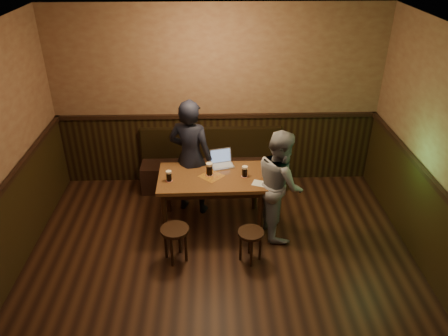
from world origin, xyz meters
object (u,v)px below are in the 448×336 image
person_grey (280,184)px  pint_right (245,171)px  pint_left (169,176)px  stool_left (175,235)px  stool_right (251,237)px  bench (212,169)px  laptop (222,161)px  pint_mid (209,169)px  person_suit (191,158)px  pub_table (212,183)px

person_grey → pint_right: bearing=59.5°
pint_left → person_grey: 1.46m
stool_left → stool_right: size_ratio=1.09×
person_grey → pint_left: bearing=77.8°
bench → laptop: 0.88m
pint_mid → person_suit: person_suit is taller
laptop → pint_right: bearing=-62.3°
person_grey → pint_mid: bearing=67.0°
stool_right → pint_mid: 1.10m
pint_mid → stool_left: bearing=-118.5°
pint_mid → laptop: laptop is taller
stool_left → pint_right: 1.26m
stool_right → pint_left: size_ratio=2.93×
bench → pint_left: size_ratio=14.71×
bench → laptop: laptop is taller
stool_left → person_suit: size_ratio=0.28×
pub_table → laptop: size_ratio=4.04×
bench → stool_right: size_ratio=5.01×
stool_right → laptop: laptop is taller
stool_right → pint_right: (-0.03, 0.78, 0.49)m
pub_table → pint_right: pint_right is taller
bench → pint_mid: 1.11m
pint_mid → person_grey: 0.96m
pint_right → laptop: size_ratio=0.43×
pub_table → laptop: bearing=64.4°
stool_left → person_grey: (1.35, 0.56, 0.37)m
stool_left → pint_mid: size_ratio=2.66×
laptop → person_suit: person_suit is taller
pint_left → person_grey: size_ratio=0.10×
pub_table → stool_right: bearing=-60.3°
pub_table → pint_mid: size_ratio=8.03×
laptop → person_grey: bearing=-48.8°
stool_left → laptop: bearing=60.6°
pint_mid → pint_right: size_ratio=1.16×
pub_table → laptop: laptop is taller
pint_left → pint_right: 1.01m
pub_table → laptop: (0.14, 0.31, 0.16)m
pub_table → stool_right: pub_table is taller
person_grey → stool_right: bearing=136.6°
laptop → person_grey: (0.75, -0.52, -0.07)m
bench → pint_left: (-0.56, -1.12, 0.53)m
pub_table → stool_left: size_ratio=3.02×
pub_table → stool_left: (-0.46, -0.76, -0.28)m
pub_table → pint_mid: 0.20m
stool_left → pint_right: size_ratio=3.08×
laptop → pub_table: bearing=-129.0°
stool_left → person_suit: (0.17, 1.13, 0.48)m
pint_right → person_suit: person_suit is taller
pub_table → stool_right: size_ratio=3.29×
bench → pint_left: bench is taller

